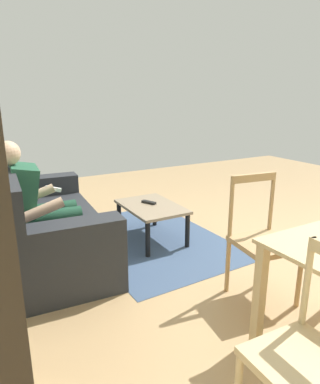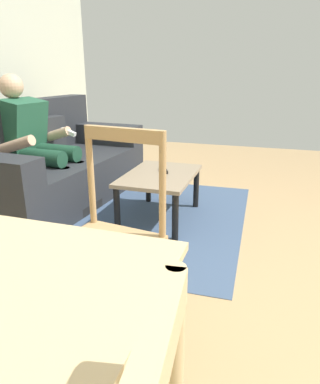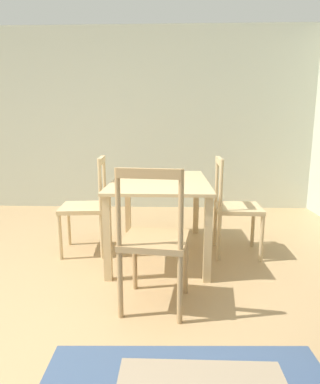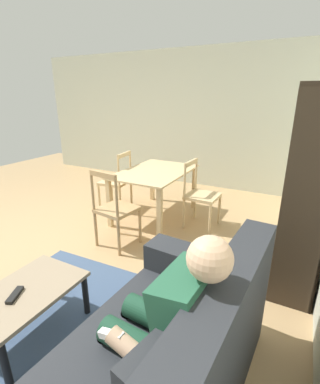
{
  "view_description": "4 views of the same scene",
  "coord_description": "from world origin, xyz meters",
  "px_view_note": "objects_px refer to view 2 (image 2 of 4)",
  "views": [
    {
      "loc": [
        -2.17,
        2.67,
        1.55
      ],
      "look_at": [
        -0.17,
        1.54,
        0.9
      ],
      "focal_mm": 32.17,
      "sensor_mm": 36.0,
      "label": 1
    },
    {
      "loc": [
        -1.7,
        0.15,
        1.2
      ],
      "look_at": [
        0.96,
        1.01,
        0.24
      ],
      "focal_mm": 33.04,
      "sensor_mm": 36.0,
      "label": 2
    },
    {
      "loc": [
        1.57,
        0.91,
        1.2
      ],
      "look_at": [
        -1.43,
        0.8,
        0.6
      ],
      "focal_mm": 30.23,
      "sensor_mm": 36.0,
      "label": 3
    },
    {
      "loc": [
        1.99,
        2.67,
        1.75
      ],
      "look_at": [
        -0.17,
        1.54,
        0.9
      ],
      "focal_mm": 25.78,
      "sensor_mm": 36.0,
      "label": 4
    }
  ],
  "objects_px": {
    "person_lounging": "(36,141)",
    "tv_remote": "(164,170)",
    "coffee_table": "(160,181)",
    "dining_chair_facing_couch": "(108,245)",
    "couch": "(52,166)"
  },
  "relations": [
    {
      "from": "person_lounging",
      "to": "tv_remote",
      "type": "relative_size",
      "value": 6.95
    },
    {
      "from": "tv_remote",
      "to": "coffee_table",
      "type": "bearing_deg",
      "value": 58.56
    },
    {
      "from": "person_lounging",
      "to": "tv_remote",
      "type": "distance_m",
      "value": 1.19
    },
    {
      "from": "tv_remote",
      "to": "dining_chair_facing_couch",
      "type": "bearing_deg",
      "value": 71.79
    },
    {
      "from": "couch",
      "to": "person_lounging",
      "type": "bearing_deg",
      "value": 166.95
    },
    {
      "from": "couch",
      "to": "coffee_table",
      "type": "bearing_deg",
      "value": -96.74
    },
    {
      "from": "couch",
      "to": "dining_chair_facing_couch",
      "type": "xyz_separation_m",
      "value": [
        -1.54,
        -1.34,
        0.14
      ]
    },
    {
      "from": "couch",
      "to": "dining_chair_facing_couch",
      "type": "height_order",
      "value": "dining_chair_facing_couch"
    },
    {
      "from": "coffee_table",
      "to": "dining_chair_facing_couch",
      "type": "bearing_deg",
      "value": -171.45
    },
    {
      "from": "couch",
      "to": "coffee_table",
      "type": "height_order",
      "value": "couch"
    },
    {
      "from": "coffee_table",
      "to": "tv_remote",
      "type": "distance_m",
      "value": 0.1
    },
    {
      "from": "coffee_table",
      "to": "dining_chair_facing_couch",
      "type": "distance_m",
      "value": 1.43
    },
    {
      "from": "person_lounging",
      "to": "coffee_table",
      "type": "xyz_separation_m",
      "value": [
        0.02,
        -1.17,
        -0.27
      ]
    },
    {
      "from": "tv_remote",
      "to": "couch",
      "type": "bearing_deg",
      "value": -29.0
    },
    {
      "from": "person_lounging",
      "to": "tv_remote",
      "type": "bearing_deg",
      "value": -85.61
    }
  ]
}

